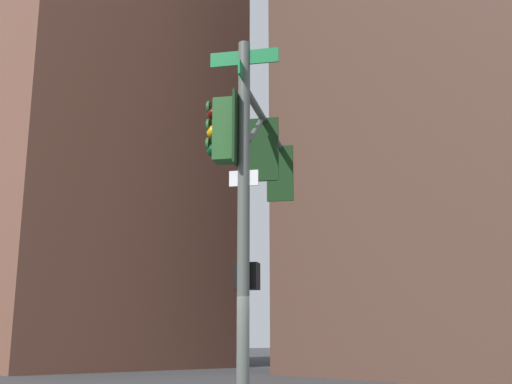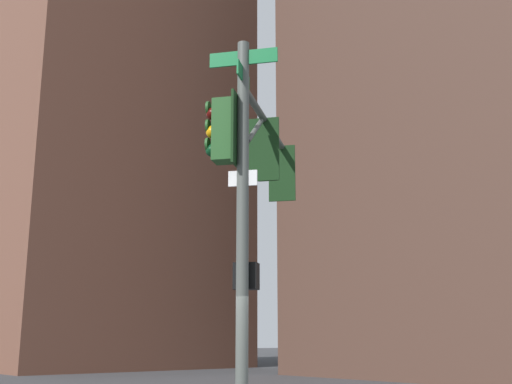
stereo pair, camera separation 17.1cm
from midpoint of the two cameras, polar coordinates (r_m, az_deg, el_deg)
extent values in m
cylinder|color=#4C514C|center=(9.50, -1.65, -4.77)|extent=(0.19, 0.19, 6.50)
cylinder|color=#4C514C|center=(12.23, 0.91, 5.41)|extent=(3.66, 2.81, 0.12)
cylinder|color=#4C514C|center=(10.75, -0.56, 5.50)|extent=(0.88, 0.69, 0.75)
cube|color=#0F6B33|center=(10.36, -1.54, 11.88)|extent=(0.69, 0.90, 0.24)
cube|color=#0F6B33|center=(10.24, -1.55, 10.35)|extent=(0.60, 0.46, 0.24)
cube|color=white|center=(9.70, -1.61, 1.23)|extent=(0.30, 0.38, 0.24)
cube|color=#1E4C1E|center=(11.57, 0.43, 3.57)|extent=(0.48, 0.48, 1.00)
cube|color=black|center=(11.39, 0.24, 3.83)|extent=(0.36, 0.46, 1.16)
sphere|color=#470A07|center=(11.85, 0.62, 4.68)|extent=(0.20, 0.20, 0.20)
cylinder|color=#1E4C1E|center=(11.94, 0.68, 5.00)|extent=(0.17, 0.21, 0.23)
sphere|color=#4C330A|center=(11.76, 0.63, 3.29)|extent=(0.20, 0.20, 0.20)
cylinder|color=#1E4C1E|center=(11.85, 0.69, 3.62)|extent=(0.17, 0.21, 0.23)
sphere|color=green|center=(11.68, 0.63, 1.88)|extent=(0.20, 0.20, 0.20)
cylinder|color=#1E4C1E|center=(11.77, 0.69, 2.22)|extent=(0.17, 0.21, 0.23)
cube|color=#1E4C1E|center=(13.21, 1.93, 1.48)|extent=(0.48, 0.48, 1.00)
cube|color=black|center=(13.03, 1.78, 1.68)|extent=(0.36, 0.46, 1.16)
sphere|color=red|center=(13.48, 2.07, 2.50)|extent=(0.20, 0.20, 0.20)
cylinder|color=#1E4C1E|center=(13.57, 2.12, 2.79)|extent=(0.17, 0.21, 0.23)
sphere|color=#4C330A|center=(13.41, 2.08, 1.26)|extent=(0.20, 0.20, 0.20)
cylinder|color=#1E4C1E|center=(13.49, 2.13, 1.57)|extent=(0.17, 0.21, 0.23)
sphere|color=#0A3819|center=(13.34, 2.09, 0.01)|extent=(0.20, 0.20, 0.20)
cylinder|color=#1E4C1E|center=(13.42, 2.14, 0.33)|extent=(0.17, 0.21, 0.23)
cube|color=#1E4C1E|center=(9.99, -3.22, 5.46)|extent=(0.48, 0.48, 1.00)
cube|color=black|center=(9.94, -2.16, 5.54)|extent=(0.46, 0.36, 1.16)
sphere|color=#470A07|center=(10.14, -4.32, 6.99)|extent=(0.20, 0.20, 0.20)
cylinder|color=#1E4C1E|center=(10.19, -4.67, 7.43)|extent=(0.21, 0.17, 0.23)
sphere|color=#F29E0C|center=(10.04, -4.35, 5.38)|extent=(0.20, 0.20, 0.20)
cylinder|color=#1E4C1E|center=(10.09, -4.70, 5.84)|extent=(0.21, 0.17, 0.23)
sphere|color=#0A3819|center=(9.95, -4.38, 3.74)|extent=(0.20, 0.20, 0.20)
cylinder|color=#1E4C1E|center=(9.99, -4.73, 4.21)|extent=(0.21, 0.17, 0.23)
cube|color=black|center=(9.68, -1.32, -7.52)|extent=(0.42, 0.44, 0.40)
cube|color=#EA5914|center=(9.81, -1.14, -7.59)|extent=(0.17, 0.21, 0.28)
cube|color=brown|center=(48.83, -13.72, 3.66)|extent=(16.43, 14.61, 31.10)
camera|label=1|loc=(0.09, -90.47, 0.11)|focal=44.89mm
camera|label=2|loc=(0.09, 89.53, -0.11)|focal=44.89mm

